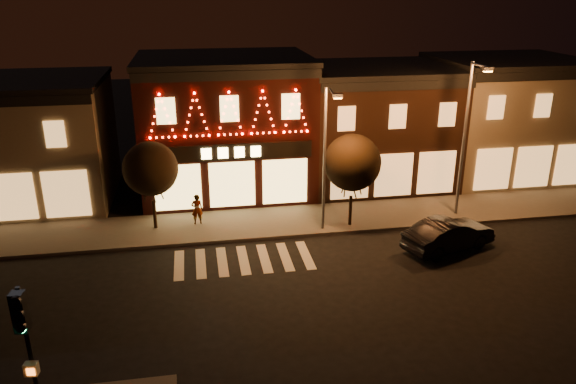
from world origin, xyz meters
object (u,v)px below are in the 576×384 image
object	(u,v)px
streetlamp_mid	(326,150)
traffic_signal_near	(26,339)
dark_sedan	(449,235)
pedestrian	(197,209)

from	to	relation	value
streetlamp_mid	traffic_signal_near	bearing A→B (deg)	-123.57
traffic_signal_near	dark_sedan	bearing A→B (deg)	37.97
dark_sedan	pedestrian	distance (m)	13.01
pedestrian	dark_sedan	bearing A→B (deg)	150.10
dark_sedan	traffic_signal_near	bearing A→B (deg)	101.06
traffic_signal_near	streetlamp_mid	size ratio (longest dim) A/B	0.66
dark_sedan	pedestrian	xyz separation A→B (m)	(-12.04, 4.92, 0.20)
traffic_signal_near	dark_sedan	size ratio (longest dim) A/B	1.03
streetlamp_mid	pedestrian	distance (m)	7.67
traffic_signal_near	pedestrian	bearing A→B (deg)	80.30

